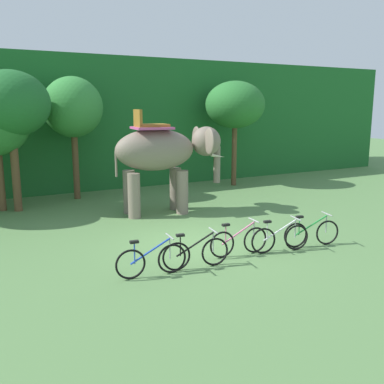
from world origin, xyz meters
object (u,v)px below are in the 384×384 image
(tree_center, at_px, (10,105))
(bike_blue, at_px, (151,260))
(tree_far_right, at_px, (73,108))
(tree_center_right, at_px, (235,105))
(bike_pink, at_px, (239,241))
(bike_black, at_px, (196,253))
(bike_green, at_px, (311,233))
(bike_white, at_px, (280,238))
(elephant, at_px, (164,154))

(tree_center, distance_m, bike_blue, 9.27)
(tree_far_right, bearing_deg, tree_center_right, -2.85)
(bike_pink, bearing_deg, bike_black, -168.54)
(bike_green, bearing_deg, tree_center_right, 69.58)
(tree_center_right, bearing_deg, bike_blue, -132.13)
(tree_far_right, relative_size, bike_pink, 2.98)
(bike_blue, xyz_separation_m, bike_pink, (2.60, 0.26, 0.00))
(bike_white, bearing_deg, bike_blue, 179.47)
(bike_black, bearing_deg, tree_center_right, 52.19)
(tree_far_right, relative_size, elephant, 1.21)
(tree_center, distance_m, bike_green, 11.37)
(bike_black, distance_m, bike_green, 3.69)
(tree_center_right, bearing_deg, bike_pink, -122.55)
(bike_white, height_order, bike_green, same)
(tree_center, height_order, tree_far_right, tree_center)
(bike_blue, relative_size, bike_pink, 1.00)
(elephant, bearing_deg, tree_far_right, 119.55)
(tree_far_right, xyz_separation_m, bike_green, (4.31, -9.57, -3.44))
(tree_far_right, bearing_deg, tree_center, -154.55)
(elephant, relative_size, bike_pink, 2.47)
(tree_center_right, height_order, bike_black, tree_center_right)
(bike_black, bearing_deg, tree_far_right, 93.73)
(bike_black, bearing_deg, bike_white, 0.01)
(bike_blue, bearing_deg, elephant, 62.89)
(tree_center_right, xyz_separation_m, bike_green, (-3.42, -9.18, -3.56))
(elephant, distance_m, bike_blue, 6.42)
(elephant, bearing_deg, bike_blue, -117.11)
(tree_center, distance_m, tree_center_right, 10.27)
(bike_black, height_order, bike_green, same)
(tree_center_right, xyz_separation_m, bike_black, (-7.11, -9.16, -3.56))
(bike_black, bearing_deg, bike_pink, 11.46)
(bike_blue, bearing_deg, tree_far_right, 86.84)
(bike_pink, height_order, bike_green, same)
(bike_white, distance_m, bike_green, 1.10)
(elephant, height_order, bike_green, elephant)
(bike_white, relative_size, bike_green, 1.01)
(tree_far_right, height_order, bike_blue, tree_far_right)
(bike_black, distance_m, bike_pink, 1.48)
(tree_far_right, bearing_deg, bike_white, -71.41)
(tree_center_right, height_order, bike_blue, tree_center_right)
(tree_center_right, distance_m, bike_blue, 12.81)
(tree_center_right, bearing_deg, tree_center, -175.50)
(tree_center_right, distance_m, bike_green, 10.42)
(bike_blue, relative_size, bike_green, 1.02)
(bike_black, xyz_separation_m, bike_white, (2.59, 0.00, 0.00))
(bike_pink, bearing_deg, bike_white, -14.44)
(tree_center, height_order, bike_black, tree_center)
(bike_pink, bearing_deg, bike_blue, -174.31)
(bike_blue, height_order, bike_green, same)
(elephant, relative_size, bike_white, 2.49)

